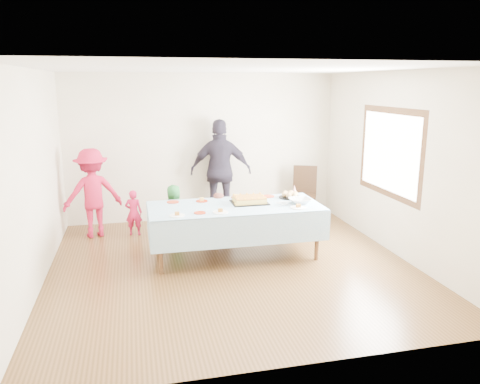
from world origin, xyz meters
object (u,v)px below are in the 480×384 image
at_px(birthday_cake, 249,200).
at_px(dining_chair, 304,190).
at_px(party_table, 235,209).
at_px(adult_left, 93,193).

relative_size(birthday_cake, dining_chair, 0.52).
relative_size(party_table, birthday_cake, 4.70).
distance_m(birthday_cake, dining_chair, 2.08).
distance_m(birthday_cake, adult_left, 2.71).
bearing_deg(dining_chair, birthday_cake, -109.31).
relative_size(party_table, adult_left, 1.69).
xyz_separation_m(party_table, adult_left, (-2.10, 1.46, 0.02)).
bearing_deg(dining_chair, adult_left, -153.63).
bearing_deg(birthday_cake, adult_left, 149.58).
xyz_separation_m(birthday_cake, dining_chair, (1.43, 1.48, -0.26)).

